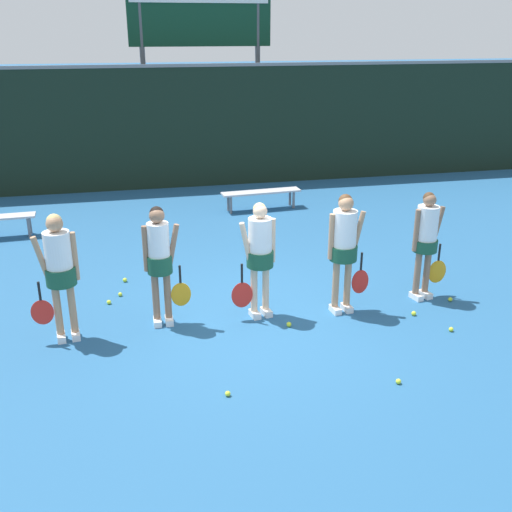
{
  "coord_description": "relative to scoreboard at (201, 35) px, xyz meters",
  "views": [
    {
      "loc": [
        -1.77,
        -7.77,
        4.01
      ],
      "look_at": [
        -0.02,
        0.01,
        0.96
      ],
      "focal_mm": 42.0,
      "sensor_mm": 36.0,
      "label": 1
    }
  ],
  "objects": [
    {
      "name": "player_1",
      "position": [
        -1.93,
        -9.35,
        -2.8
      ],
      "size": [
        0.64,
        0.35,
        1.75
      ],
      "rotation": [
        0.0,
        0.0,
        -0.0
      ],
      "color": "#8C664C",
      "rests_on": "ground_plane"
    },
    {
      "name": "tennis_ball_6",
      "position": [
        2.5,
        -9.6,
        -3.8
      ],
      "size": [
        0.07,
        0.07,
        0.07
      ],
      "primitive_type": "sphere",
      "color": "#CCE033",
      "rests_on": "ground_plane"
    },
    {
      "name": "tennis_ball_4",
      "position": [
        2.0,
        -10.5,
        -3.8
      ],
      "size": [
        0.06,
        0.06,
        0.06
      ],
      "primitive_type": "sphere",
      "color": "#CCE033",
      "rests_on": "ground_plane"
    },
    {
      "name": "tennis_ball_3",
      "position": [
        -2.54,
        -8.27,
        -3.8
      ],
      "size": [
        0.06,
        0.06,
        0.06
      ],
      "primitive_type": "sphere",
      "color": "#CCE033",
      "rests_on": "ground_plane"
    },
    {
      "name": "player_4",
      "position": [
        2.11,
        -9.35,
        -2.82
      ],
      "size": [
        0.66,
        0.38,
        1.71
      ],
      "rotation": [
        0.0,
        0.0,
        0.2
      ],
      "color": "#8C664C",
      "rests_on": "ground_plane"
    },
    {
      "name": "tennis_ball_7",
      "position": [
        -0.19,
        -9.86,
        -3.79
      ],
      "size": [
        0.07,
        0.07,
        0.07
      ],
      "primitive_type": "sphere",
      "color": "#CCE033",
      "rests_on": "ground_plane"
    },
    {
      "name": "scoreboard",
      "position": [
        0.0,
        0.0,
        0.0
      ],
      "size": [
        3.88,
        0.15,
        4.89
      ],
      "color": "#515156",
      "rests_on": "ground_plane"
    },
    {
      "name": "player_0",
      "position": [
        -3.25,
        -9.53,
        -2.76
      ],
      "size": [
        0.67,
        0.4,
        1.78
      ],
      "rotation": [
        0.0,
        0.0,
        0.13
      ],
      "color": "tan",
      "rests_on": "ground_plane"
    },
    {
      "name": "tennis_ball_0",
      "position": [
        -1.35,
        -11.37,
        -3.8
      ],
      "size": [
        0.06,
        0.06,
        0.06
      ],
      "primitive_type": "sphere",
      "color": "#CCE033",
      "rests_on": "ground_plane"
    },
    {
      "name": "player_2",
      "position": [
        -0.52,
        -9.41,
        -2.81
      ],
      "size": [
        0.67,
        0.39,
        1.73
      ],
      "rotation": [
        0.0,
        0.0,
        0.18
      ],
      "color": "beige",
      "rests_on": "ground_plane"
    },
    {
      "name": "tennis_ball_5",
      "position": [
        -2.71,
        -8.53,
        -3.79
      ],
      "size": [
        0.07,
        0.07,
        0.07
      ],
      "primitive_type": "sphere",
      "color": "#CCE033",
      "rests_on": "ground_plane"
    },
    {
      "name": "player_3",
      "position": [
        0.71,
        -9.53,
        -2.74
      ],
      "size": [
        0.67,
        0.4,
        1.81
      ],
      "rotation": [
        0.0,
        0.0,
        0.09
      ],
      "color": "tan",
      "rests_on": "ground_plane"
    },
    {
      "name": "tennis_ball_1",
      "position": [
        1.72,
        -9.93,
        -3.79
      ],
      "size": [
        0.07,
        0.07,
        0.07
      ],
      "primitive_type": "sphere",
      "color": "#CCE033",
      "rests_on": "ground_plane"
    },
    {
      "name": "ground_plane",
      "position": [
        -0.56,
        -9.44,
        -3.83
      ],
      "size": [
        140.0,
        140.0,
        0.0
      ],
      "primitive_type": "plane",
      "color": "#235684"
    },
    {
      "name": "bench_far",
      "position": [
        0.77,
        -4.01,
        -3.45
      ],
      "size": [
        1.89,
        0.5,
        0.44
      ],
      "rotation": [
        0.0,
        0.0,
        0.07
      ],
      "color": "#B2B2B7",
      "rests_on": "ground_plane"
    },
    {
      "name": "tennis_ball_10",
      "position": [
        0.7,
        -11.57,
        -3.8
      ],
      "size": [
        0.06,
        0.06,
        0.06
      ],
      "primitive_type": "sphere",
      "color": "#CCE033",
      "rests_on": "ground_plane"
    },
    {
      "name": "fence_windscreen",
      "position": [
        -0.56,
        -1.49,
        -2.24
      ],
      "size": [
        60.0,
        0.08,
        3.16
      ],
      "color": "black",
      "rests_on": "ground_plane"
    },
    {
      "name": "tennis_ball_9",
      "position": [
        -2.45,
        -7.7,
        -3.79
      ],
      "size": [
        0.07,
        0.07,
        0.07
      ],
      "primitive_type": "sphere",
      "color": "#CCE033",
      "rests_on": "ground_plane"
    }
  ]
}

